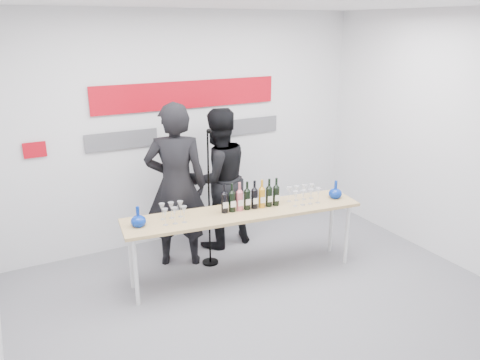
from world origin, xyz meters
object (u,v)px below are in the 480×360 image
object	(u,v)px
presenter_right	(218,179)
mic_stand	(210,225)
presenter_left	(176,186)
tasting_table	(244,216)

from	to	relation	value
presenter_right	mic_stand	size ratio (longest dim) A/B	1.08
presenter_left	tasting_table	bearing A→B (deg)	152.93
presenter_left	presenter_right	bearing A→B (deg)	-137.32
tasting_table	presenter_right	size ratio (longest dim) A/B	1.51
mic_stand	presenter_left	bearing A→B (deg)	166.82
tasting_table	presenter_right	distance (m)	0.92
mic_stand	tasting_table	bearing A→B (deg)	-40.75
tasting_table	presenter_left	bearing A→B (deg)	136.59
presenter_right	mic_stand	distance (m)	0.69
tasting_table	presenter_right	world-z (taller)	presenter_right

